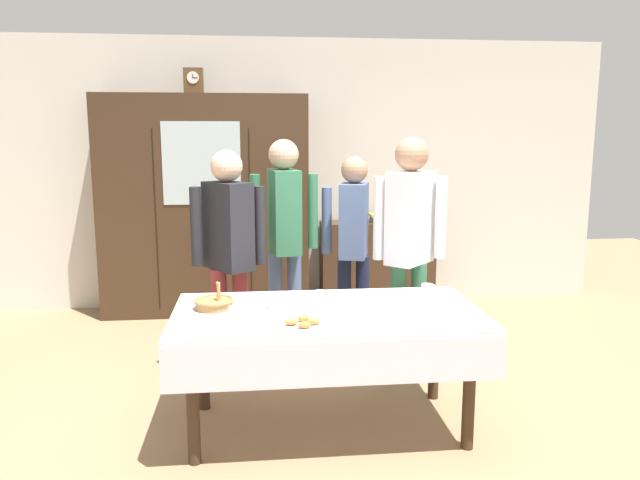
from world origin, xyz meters
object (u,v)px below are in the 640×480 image
Objects in this scene: person_near_right_end at (229,243)px; person_beside_shelf at (354,235)px; dining_table at (328,328)px; mantel_clock at (194,81)px; tea_cup_far_right at (320,296)px; tea_cup_mid_right at (235,313)px; book_stack at (378,217)px; bread_basket at (214,303)px; spoon_far_right at (448,301)px; person_behind_table_left at (284,227)px; spoon_near_left at (358,302)px; bookshelf_low at (377,264)px; tea_cup_center at (274,305)px; spoon_far_left at (207,298)px; pastry_plate at (303,324)px; tea_cup_mid_left at (382,296)px; person_behind_table_right at (410,234)px; tea_cup_back_edge at (427,290)px; tea_cup_far_left at (382,314)px; wall_cabinet at (205,206)px.

person_beside_shelf is (0.97, 0.50, -0.04)m from person_near_right_end.
mantel_clock reaches higher than dining_table.
tea_cup_far_right and tea_cup_mid_right have the same top height.
mantel_clock is 1.08× the size of book_stack.
bread_basket is at bearing -120.70° from book_stack.
spoon_far_right is at bearing 8.68° from tea_cup_mid_right.
person_behind_table_left reaches higher than bread_basket.
person_behind_table_left reaches higher than spoon_near_left.
bookshelf_low reaches higher than tea_cup_center.
mantel_clock reaches higher than spoon_near_left.
person_near_right_end is at bearing 76.10° from spoon_far_left.
book_stack is at bearing 0.00° from bookshelf_low.
pastry_plate reaches higher than spoon_near_left.
tea_cup_center is 1.09× the size of spoon_far_right.
spoon_near_left is 1.09m from person_near_right_end.
person_near_right_end is at bearing 94.37° from tea_cup_mid_right.
tea_cup_mid_left is 0.17m from spoon_near_left.
spoon_near_left is at bearing -39.80° from person_near_right_end.
pastry_plate is (0.14, -0.35, -0.01)m from tea_cup_center.
bookshelf_low is 2.03m from person_behind_table_right.
bookshelf_low is at bearing 86.71° from tea_cup_back_edge.
person_behind_table_right is (-0.16, -1.92, 0.14)m from book_stack.
tea_cup_mid_left is 0.94m from tea_cup_mid_right.
tea_cup_mid_left is 0.46× the size of pastry_plate.
book_stack is 0.13× the size of person_behind_table_left.
tea_cup_center and tea_cup_far_left have the same top height.
spoon_far_left is (-0.06, 0.22, -0.03)m from bread_basket.
bread_basket is (-0.13, 0.19, 0.01)m from tea_cup_mid_right.
tea_cup_mid_left is 1.03m from bread_basket.
tea_cup_far_right is at bearing 9.36° from bread_basket.
spoon_far_left is at bearing -121.15° from person_behind_table_left.
tea_cup_center is at bearing -113.94° from book_stack.
tea_cup_mid_left is at bearing -7.82° from spoon_far_left.
spoon_far_left is at bearing 131.72° from pastry_plate.
tea_cup_back_edge is (-0.13, -2.30, 0.32)m from bookshelf_low.
person_behind_table_left is 1.00m from person_behind_table_right.
person_behind_table_left reaches higher than pastry_plate.
book_stack is 0.13× the size of person_behind_table_right.
pastry_plate is at bearing -75.60° from wall_cabinet.
spoon_far_right is at bearing -9.23° from tea_cup_mid_left.
person_beside_shelf is at bearing 11.28° from person_behind_table_left.
person_behind_table_right is (0.30, 0.51, 0.30)m from tea_cup_mid_left.
pastry_plate is 1.72m from person_beside_shelf.
person_beside_shelf is at bearing 61.78° from tea_cup_center.
dining_table is at bearing -105.29° from person_beside_shelf.
tea_cup_far_right is at bearing -80.14° from person_behind_table_left.
dining_table is 0.33m from pastry_plate.
pastry_plate is at bearing -167.48° from tea_cup_far_left.
tea_cup_center is at bearing -176.79° from spoon_far_right.
person_near_right_end is (-0.81, 0.67, 0.27)m from spoon_near_left.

